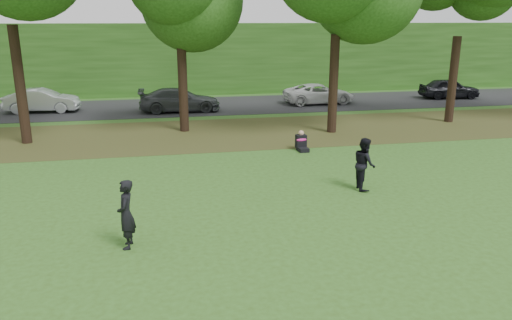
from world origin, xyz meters
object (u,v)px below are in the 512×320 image
(player_left, at_px, (126,214))
(frisbee, at_px, (301,140))
(player_right, at_px, (364,164))
(seated_person, at_px, (302,143))

(player_left, relative_size, frisbee, 5.06)
(player_right, bearing_deg, frisbee, 125.92)
(player_left, height_order, frisbee, frisbee)
(frisbee, relative_size, seated_person, 0.40)
(frisbee, bearing_deg, seated_person, 73.46)
(player_left, height_order, player_right, player_left)
(player_right, distance_m, seated_person, 5.21)
(player_right, relative_size, frisbee, 5.06)
(player_left, xyz_separation_m, frisbee, (4.70, 1.45, 1.26))
(player_left, relative_size, player_right, 1.00)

